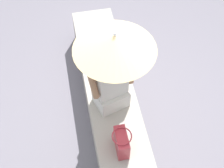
{
  "coord_description": "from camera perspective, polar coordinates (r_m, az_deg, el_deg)",
  "views": [
    {
      "loc": [
        -1.93,
        0.39,
        3.51
      ],
      "look_at": [
        -0.0,
        0.01,
        0.83
      ],
      "focal_mm": 51.17,
      "sensor_mm": 36.0,
      "label": 1
    }
  ],
  "objects": [
    {
      "name": "ground_plane",
      "position": [
        4.03,
        0.17,
        -6.97
      ],
      "size": [
        14.0,
        14.0,
        0.0
      ],
      "primitive_type": "plane",
      "color": "slate"
    },
    {
      "name": "person_seated",
      "position": [
        3.29,
        -0.2,
        0.34
      ],
      "size": [
        0.37,
        0.51,
        0.9
      ],
      "color": "beige",
      "rests_on": "stone_bench"
    },
    {
      "name": "parasol",
      "position": [
        2.83,
        0.48,
        7.41
      ],
      "size": [
        0.77,
        0.77,
        1.1
      ],
      "color": "#B7B7BC",
      "rests_on": "stone_bench"
    },
    {
      "name": "stone_bench",
      "position": [
        3.82,
        0.18,
        -5.2
      ],
      "size": [
        3.15,
        0.55,
        0.48
      ],
      "primitive_type": "cube",
      "color": "#A8A093",
      "rests_on": "ground"
    },
    {
      "name": "handbag_black",
      "position": [
        3.22,
        1.71,
        -10.36
      ],
      "size": [
        0.27,
        0.2,
        0.27
      ],
      "color": "#B2333D",
      "rests_on": "stone_bench"
    }
  ]
}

